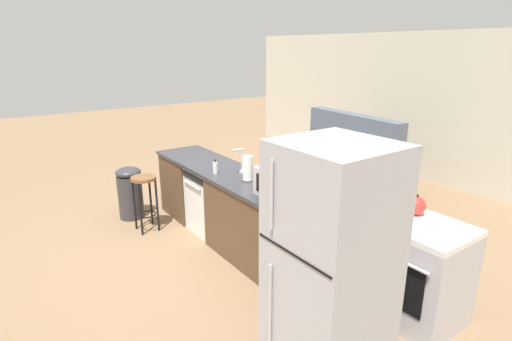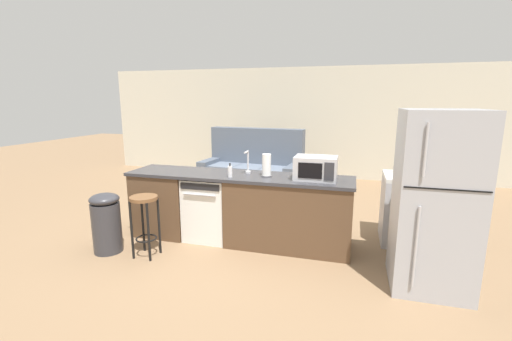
# 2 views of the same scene
# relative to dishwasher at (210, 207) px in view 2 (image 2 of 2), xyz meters

# --- Properties ---
(ground_plane) EXTENTS (24.00, 24.00, 0.00)m
(ground_plane) POSITION_rel_dishwasher_xyz_m (0.25, 0.00, -0.42)
(ground_plane) COLOR #896B4C
(wall_back) EXTENTS (10.00, 0.06, 2.60)m
(wall_back) POSITION_rel_dishwasher_xyz_m (0.55, 4.20, 0.88)
(wall_back) COLOR beige
(wall_back) RESTS_ON ground_plane
(kitchen_counter) EXTENTS (2.94, 0.66, 0.90)m
(kitchen_counter) POSITION_rel_dishwasher_xyz_m (0.49, 0.00, -0.00)
(kitchen_counter) COLOR brown
(kitchen_counter) RESTS_ON ground_plane
(dishwasher) EXTENTS (0.58, 0.61, 0.84)m
(dishwasher) POSITION_rel_dishwasher_xyz_m (0.00, 0.00, 0.00)
(dishwasher) COLOR white
(dishwasher) RESTS_ON ground_plane
(stove_range) EXTENTS (0.76, 0.68, 0.90)m
(stove_range) POSITION_rel_dishwasher_xyz_m (2.60, 0.55, 0.03)
(stove_range) COLOR #B7B7BC
(stove_range) RESTS_ON ground_plane
(refrigerator) EXTENTS (0.72, 0.73, 1.76)m
(refrigerator) POSITION_rel_dishwasher_xyz_m (2.60, -0.55, 0.46)
(refrigerator) COLOR #A8AAB2
(refrigerator) RESTS_ON ground_plane
(microwave) EXTENTS (0.50, 0.37, 0.28)m
(microwave) POSITION_rel_dishwasher_xyz_m (1.39, -0.00, 0.62)
(microwave) COLOR #B7B7BC
(microwave) RESTS_ON kitchen_counter
(sink_faucet) EXTENTS (0.07, 0.18, 0.30)m
(sink_faucet) POSITION_rel_dishwasher_xyz_m (0.51, 0.10, 0.61)
(sink_faucet) COLOR silver
(sink_faucet) RESTS_ON kitchen_counter
(paper_towel_roll) EXTENTS (0.14, 0.14, 0.28)m
(paper_towel_roll) POSITION_rel_dishwasher_xyz_m (0.78, 0.00, 0.62)
(paper_towel_roll) COLOR #4C4C51
(paper_towel_roll) RESTS_ON kitchen_counter
(soap_bottle) EXTENTS (0.06, 0.06, 0.18)m
(soap_bottle) POSITION_rel_dishwasher_xyz_m (0.36, -0.17, 0.55)
(soap_bottle) COLOR silver
(soap_bottle) RESTS_ON kitchen_counter
(kettle) EXTENTS (0.21, 0.17, 0.19)m
(kettle) POSITION_rel_dishwasher_xyz_m (2.43, 0.68, 0.56)
(kettle) COLOR red
(kettle) RESTS_ON stove_range
(bar_stool) EXTENTS (0.32, 0.32, 0.74)m
(bar_stool) POSITION_rel_dishwasher_xyz_m (-0.51, -0.74, 0.11)
(bar_stool) COLOR brown
(bar_stool) RESTS_ON ground_plane
(trash_bin) EXTENTS (0.35, 0.35, 0.74)m
(trash_bin) POSITION_rel_dishwasher_xyz_m (-1.04, -0.77, -0.04)
(trash_bin) COLOR #333338
(trash_bin) RESTS_ON ground_plane
(couch) EXTENTS (2.07, 1.08, 1.27)m
(couch) POSITION_rel_dishwasher_xyz_m (-0.14, 2.54, -0.03)
(couch) COLOR #515B6B
(couch) RESTS_ON ground_plane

